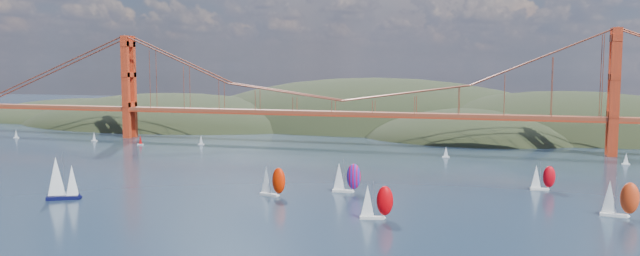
% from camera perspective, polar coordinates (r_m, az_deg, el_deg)
% --- Properties ---
extents(ground, '(1200.00, 1200.00, 0.00)m').
position_cam_1_polar(ground, '(141.95, -17.09, -10.34)').
color(ground, black).
rests_on(ground, ground).
extents(headlands, '(725.00, 225.00, 96.00)m').
position_cam_1_polar(headlands, '(395.63, 12.12, -1.89)').
color(headlands, black).
rests_on(headlands, ground).
extents(bridge, '(552.00, 12.00, 55.00)m').
position_cam_1_polar(bridge, '(303.26, 1.84, 4.45)').
color(bridge, brown).
rests_on(bridge, ground).
extents(sloop_navy, '(9.61, 7.79, 14.01)m').
position_cam_1_polar(sloop_navy, '(195.82, -22.61, -4.29)').
color(sloop_navy, black).
rests_on(sloop_navy, ground).
extents(racer_0, '(8.86, 4.89, 9.93)m').
position_cam_1_polar(racer_0, '(186.53, -4.40, -4.82)').
color(racer_0, silver).
rests_on(racer_0, ground).
extents(racer_1, '(8.65, 4.74, 9.70)m').
position_cam_1_polar(racer_1, '(159.02, 5.12, -6.69)').
color(racer_1, silver).
rests_on(racer_1, ground).
extents(racer_2, '(9.26, 4.45, 10.44)m').
position_cam_1_polar(racer_2, '(177.95, 25.66, -5.79)').
color(racer_2, white).
rests_on(racer_2, ground).
extents(racer_3, '(7.77, 3.98, 8.73)m').
position_cam_1_polar(racer_3, '(206.97, 19.66, -4.25)').
color(racer_3, silver).
rests_on(racer_3, ground).
extents(racer_rwb, '(8.90, 3.74, 10.14)m').
position_cam_1_polar(racer_rwb, '(191.75, 2.39, -4.49)').
color(racer_rwb, silver).
rests_on(racer_rwb, ground).
extents(distant_boat_0, '(3.00, 2.00, 4.70)m').
position_cam_1_polar(distant_boat_0, '(374.68, -26.03, -0.47)').
color(distant_boat_0, silver).
rests_on(distant_boat_0, ground).
extents(distant_boat_1, '(3.00, 2.00, 4.70)m').
position_cam_1_polar(distant_boat_1, '(343.60, -19.95, -0.73)').
color(distant_boat_1, silver).
rests_on(distant_boat_1, ground).
extents(distant_boat_2, '(3.00, 2.00, 4.70)m').
position_cam_1_polar(distant_boat_2, '(319.99, -16.11, -1.06)').
color(distant_boat_2, silver).
rests_on(distant_boat_2, ground).
extents(distant_boat_3, '(3.00, 2.00, 4.70)m').
position_cam_1_polar(distant_boat_3, '(313.19, -10.82, -1.08)').
color(distant_boat_3, silver).
rests_on(distant_boat_3, ground).
extents(distant_boat_4, '(3.00, 2.00, 4.70)m').
position_cam_1_polar(distant_boat_4, '(273.24, 26.19, -2.53)').
color(distant_boat_4, silver).
rests_on(distant_boat_4, ground).
extents(distant_boat_8, '(3.00, 2.00, 4.70)m').
position_cam_1_polar(distant_boat_8, '(269.89, 11.44, -2.16)').
color(distant_boat_8, silver).
rests_on(distant_boat_8, ground).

